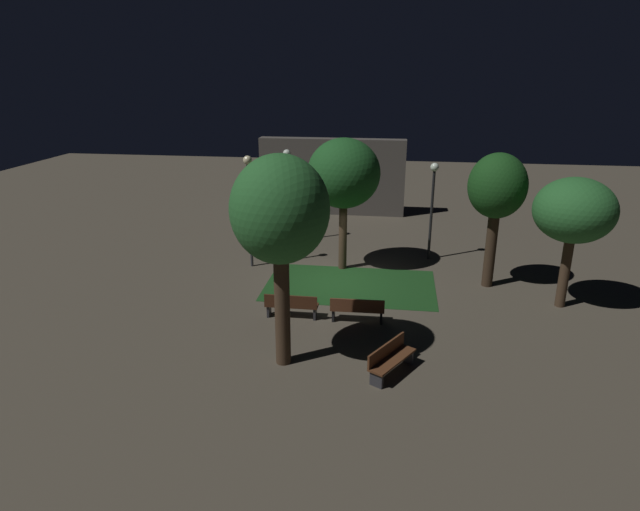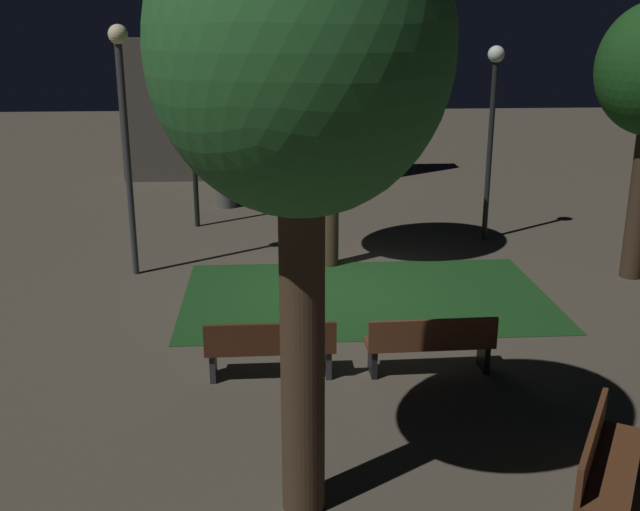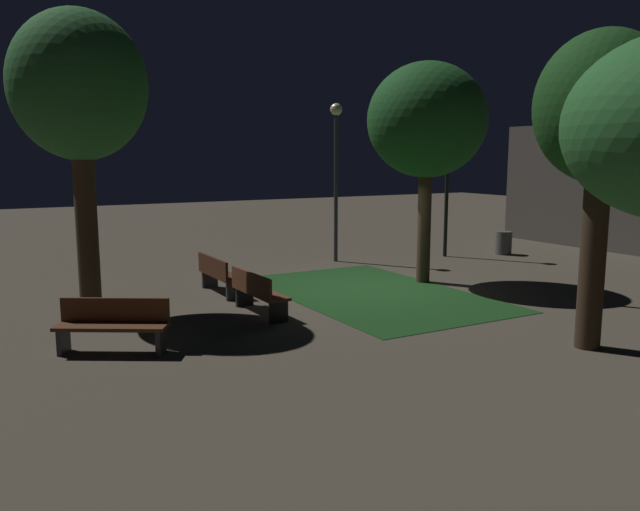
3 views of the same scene
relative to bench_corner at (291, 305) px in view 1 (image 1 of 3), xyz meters
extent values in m
plane|color=#4C4438|center=(1.12, 3.33, -0.48)|extent=(60.00, 60.00, 0.00)
cube|color=#194219|center=(1.73, 3.17, -0.48)|extent=(6.58, 4.01, 0.01)
cube|color=#422314|center=(0.00, 0.08, -0.03)|extent=(1.80, 0.49, 0.06)
cube|color=#422314|center=(0.00, -0.13, 0.20)|extent=(1.80, 0.07, 0.40)
cube|color=#2D2D33|center=(-0.80, 0.07, -0.27)|extent=(0.08, 0.38, 0.42)
cube|color=#2D2D33|center=(0.80, 0.08, -0.27)|extent=(0.08, 0.38, 0.42)
cube|color=brown|center=(2.23, 0.08, -0.03)|extent=(1.81, 0.52, 0.06)
cube|color=brown|center=(2.24, -0.13, 0.20)|extent=(1.80, 0.10, 0.40)
cube|color=black|center=(1.43, 0.06, -0.27)|extent=(0.09, 0.39, 0.42)
cube|color=black|center=(3.03, 0.09, -0.27)|extent=(0.09, 0.39, 0.42)
cube|color=#512D19|center=(3.45, -3.11, -0.03)|extent=(1.33, 1.79, 0.06)
cube|color=#512D19|center=(3.27, -3.00, 0.20)|extent=(0.97, 1.58, 0.40)
cube|color=#2D2D33|center=(3.86, -2.42, -0.27)|extent=(0.37, 0.26, 0.42)
cube|color=#2D2D33|center=(3.04, -3.80, -0.27)|extent=(0.37, 0.26, 0.42)
cylinder|color=#423021|center=(1.22, 5.05, 1.14)|extent=(0.34, 0.34, 3.25)
ellipsoid|color=#1E5623|center=(1.22, 5.05, 3.58)|extent=(2.94, 2.94, 2.82)
cylinder|color=#38281C|center=(7.02, 3.93, 1.20)|extent=(0.41, 0.41, 3.37)
ellipsoid|color=#194719|center=(7.02, 3.93, 3.48)|extent=(2.16, 2.16, 2.43)
cylinder|color=#423021|center=(0.33, -2.90, 1.43)|extent=(0.43, 0.43, 3.83)
ellipsoid|color=#28662D|center=(0.33, -2.90, 4.08)|extent=(2.66, 2.66, 2.93)
cylinder|color=#423021|center=(9.33, 2.32, 0.91)|extent=(0.35, 0.35, 2.78)
ellipsoid|color=#28662D|center=(9.33, 2.32, 3.05)|extent=(2.71, 2.71, 2.22)
cylinder|color=black|center=(-1.76, 8.30, 1.60)|extent=(0.12, 0.12, 4.16)
sphere|color=white|center=(-1.76, 8.30, 3.83)|extent=(0.36, 0.36, 0.36)
cylinder|color=black|center=(4.90, 6.75, 1.50)|extent=(0.12, 0.12, 3.95)
sphere|color=white|center=(4.90, 6.75, 3.62)|extent=(0.36, 0.36, 0.36)
cylinder|color=#333338|center=(-2.65, 4.76, 1.72)|extent=(0.12, 0.12, 4.40)
sphere|color=#F4E5B2|center=(-2.65, 4.76, 4.07)|extent=(0.36, 0.36, 0.36)
cylinder|color=#4C4C4C|center=(-1.16, 10.26, -0.10)|extent=(0.52, 0.52, 0.75)
cube|color=#4C4742|center=(-0.33, 14.09, 1.67)|extent=(8.30, 0.80, 4.30)
camera|label=1|loc=(3.31, -16.37, 7.62)|focal=30.30mm
camera|label=2|loc=(0.06, -9.52, 4.29)|focal=42.13mm
camera|label=3|loc=(13.82, -5.04, 2.71)|focal=35.64mm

